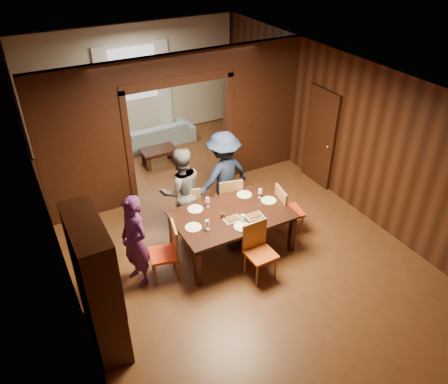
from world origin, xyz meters
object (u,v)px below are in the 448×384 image
chair_left (164,253)px  person_purple (135,242)px  dining_table (232,231)px  chair_right (290,210)px  chair_near (261,253)px  sofa (155,134)px  hutch (97,285)px  coffee_table (159,157)px  person_navy (223,176)px  person_grey (181,191)px  chair_far_r (228,198)px  chair_far_l (188,206)px

chair_left → person_purple: bearing=-91.7°
dining_table → chair_right: size_ratio=2.02×
chair_near → sofa: bearing=86.0°
sofa → dining_table: bearing=84.2°
dining_table → hutch: bearing=-161.4°
coffee_table → chair_near: (0.10, -4.30, 0.28)m
sofa → hutch: 6.06m
person_navy → chair_near: 1.88m
chair_left → hutch: bearing=-45.6°
person_purple → person_navy: size_ratio=0.90×
sofa → dining_table: (-0.28, -4.52, 0.09)m
person_grey → chair_near: bearing=114.6°
person_purple → chair_right: (2.87, -0.08, -0.31)m
sofa → chair_near: 5.34m
sofa → chair_far_r: (0.09, -3.70, 0.20)m
coffee_table → person_navy: bearing=-81.0°
chair_right → chair_near: same height
person_purple → chair_near: 1.99m
person_grey → dining_table: 1.17m
person_grey → coffee_table: person_grey is taller
hutch → person_grey: bearing=42.3°
person_navy → chair_far_l: (-0.78, -0.08, -0.39)m
person_grey → dining_table: (0.52, -0.95, -0.46)m
person_purple → dining_table: size_ratio=0.81×
chair_far_l → hutch: size_ratio=0.48×
coffee_table → hutch: 5.03m
coffee_table → person_grey: bearing=-101.0°
person_grey → chair_far_l: person_grey is taller
chair_right → chair_far_r: bearing=52.3°
person_purple → hutch: 1.17m
person_navy → chair_near: bearing=71.0°
person_purple → chair_far_l: (1.29, 0.90, -0.31)m
person_navy → chair_left: (-1.66, -1.08, -0.39)m
dining_table → coffee_table: 3.49m
chair_left → hutch: (-1.18, -0.76, 0.52)m
chair_right → person_navy: bearing=46.9°
person_navy → sofa: size_ratio=0.90×
dining_table → chair_far_l: (-0.41, 0.93, 0.10)m
sofa → coffee_table: size_ratio=2.45×
chair_far_l → chair_near: size_ratio=1.00×
chair_left → chair_near: size_ratio=1.00×
coffee_table → chair_far_l: chair_far_l is taller
chair_far_r → hutch: (-2.84, -1.65, 0.52)m
person_navy → chair_far_r: person_navy is taller
chair_left → chair_right: size_ratio=1.00×
sofa → chair_left: (-1.58, -4.59, 0.20)m
dining_table → chair_far_r: 0.90m
person_grey → chair_near: person_grey is taller
person_navy → coffee_table: (-0.39, 2.48, -0.68)m
person_purple → coffee_table: (1.68, 3.46, -0.59)m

